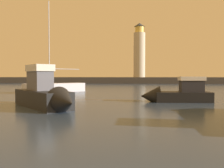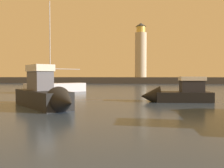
% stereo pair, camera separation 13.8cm
% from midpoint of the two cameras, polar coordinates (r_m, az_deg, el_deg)
% --- Properties ---
extents(ground_plane, '(220.00, 220.00, 0.00)m').
position_cam_midpoint_polar(ground_plane, '(35.53, 1.61, -1.66)').
color(ground_plane, '#2D3D51').
extents(breakwater, '(85.69, 5.33, 1.92)m').
position_cam_midpoint_polar(breakwater, '(69.99, 4.01, 0.90)').
color(breakwater, '#423F3D').
rests_on(breakwater, ground_plane).
extents(lighthouse, '(3.45, 3.45, 16.25)m').
position_cam_midpoint_polar(lighthouse, '(70.30, 6.74, 7.96)').
color(lighthouse, beige).
rests_on(lighthouse, breakwater).
extents(motorboat_0, '(6.14, 2.18, 2.61)m').
position_cam_midpoint_polar(motorboat_0, '(20.82, 14.84, -2.44)').
color(motorboat_0, black).
rests_on(motorboat_0, ground_plane).
extents(motorboat_5, '(6.72, 6.65, 3.34)m').
position_cam_midpoint_polar(motorboat_5, '(16.77, -16.23, -2.60)').
color(motorboat_5, black).
rests_on(motorboat_5, ground_plane).
extents(sailboat_moored, '(7.57, 7.40, 12.55)m').
position_cam_midpoint_polar(sailboat_moored, '(33.34, -14.01, -0.81)').
color(sailboat_moored, silver).
rests_on(sailboat_moored, ground_plane).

